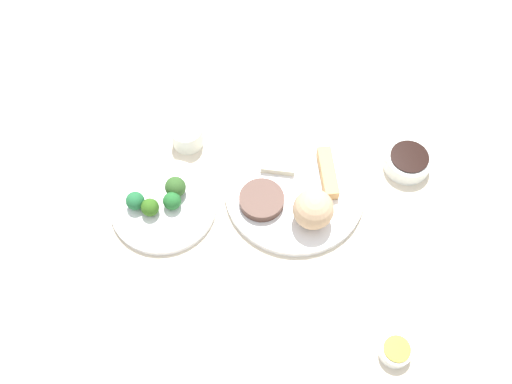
% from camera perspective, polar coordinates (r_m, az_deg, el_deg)
% --- Properties ---
extents(tabletop, '(2.20, 2.20, 0.02)m').
position_cam_1_polar(tabletop, '(1.18, 4.12, -2.51)').
color(tabletop, beige).
rests_on(tabletop, ground).
extents(main_plate, '(0.30, 0.30, 0.02)m').
position_cam_1_polar(main_plate, '(1.19, 3.92, 0.11)').
color(main_plate, white).
rests_on(main_plate, tabletop).
extents(rice_scoop, '(0.08, 0.08, 0.08)m').
position_cam_1_polar(rice_scoop, '(1.12, 5.82, -1.75)').
color(rice_scoop, tan).
rests_on(rice_scoop, main_plate).
extents(spring_roll, '(0.12, 0.06, 0.03)m').
position_cam_1_polar(spring_roll, '(1.20, 7.27, 1.94)').
color(spring_roll, tan).
rests_on(spring_roll, main_plate).
extents(crab_rangoon_wonton, '(0.09, 0.10, 0.02)m').
position_cam_1_polar(crab_rangoon_wonton, '(1.21, 2.34, 3.35)').
color(crab_rangoon_wonton, beige).
rests_on(crab_rangoon_wonton, main_plate).
extents(stir_fry_heap, '(0.09, 0.09, 0.02)m').
position_cam_1_polar(stir_fry_heap, '(1.16, 0.57, -0.81)').
color(stir_fry_heap, '#4D3127').
rests_on(stir_fry_heap, main_plate).
extents(broccoli_plate, '(0.22, 0.22, 0.01)m').
position_cam_1_polar(broccoli_plate, '(1.19, -9.31, -1.36)').
color(broccoli_plate, white).
rests_on(broccoli_plate, tabletop).
extents(broccoli_floret_0, '(0.04, 0.04, 0.04)m').
position_cam_1_polar(broccoli_floret_0, '(1.17, -8.16, 0.51)').
color(broccoli_floret_0, '#305824').
rests_on(broccoli_floret_0, broccoli_plate).
extents(broccoli_floret_1, '(0.04, 0.04, 0.04)m').
position_cam_1_polar(broccoli_floret_1, '(1.16, -10.68, -1.54)').
color(broccoli_floret_1, '#31621A').
rests_on(broccoli_floret_1, broccoli_plate).
extents(broccoli_floret_2, '(0.04, 0.04, 0.04)m').
position_cam_1_polar(broccoli_floret_2, '(1.18, -12.13, -0.88)').
color(broccoli_floret_2, '#226838').
rests_on(broccoli_floret_2, broccoli_plate).
extents(broccoli_floret_4, '(0.04, 0.04, 0.04)m').
position_cam_1_polar(broccoli_floret_4, '(1.16, -8.49, -0.90)').
color(broccoli_floret_4, '#22662B').
rests_on(broccoli_floret_4, broccoli_plate).
extents(soy_sauce_bowl, '(0.10, 0.10, 0.04)m').
position_cam_1_polar(soy_sauce_bowl, '(1.26, 15.09, 2.99)').
color(soy_sauce_bowl, white).
rests_on(soy_sauce_bowl, tabletop).
extents(soy_sauce_bowl_liquid, '(0.08, 0.08, 0.00)m').
position_cam_1_polar(soy_sauce_bowl_liquid, '(1.24, 15.29, 3.47)').
color(soy_sauce_bowl_liquid, black).
rests_on(soy_sauce_bowl_liquid, soy_sauce_bowl).
extents(sauce_ramekin_hot_mustard, '(0.06, 0.06, 0.03)m').
position_cam_1_polar(sauce_ramekin_hot_mustard, '(1.09, 13.92, -15.34)').
color(sauce_ramekin_hot_mustard, white).
rests_on(sauce_ramekin_hot_mustard, tabletop).
extents(sauce_ramekin_hot_mustard_liquid, '(0.05, 0.05, 0.00)m').
position_cam_1_polar(sauce_ramekin_hot_mustard_liquid, '(1.07, 14.10, -15.14)').
color(sauce_ramekin_hot_mustard_liquid, yellow).
rests_on(sauce_ramekin_hot_mustard_liquid, sauce_ramekin_hot_mustard).
extents(teacup, '(0.07, 0.07, 0.05)m').
position_cam_1_polar(teacup, '(1.25, -6.97, 5.64)').
color(teacup, silver).
rests_on(teacup, tabletop).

